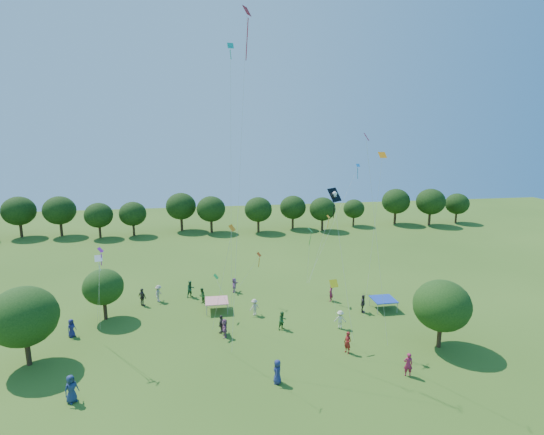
{
  "coord_description": "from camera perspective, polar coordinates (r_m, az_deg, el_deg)",
  "views": [
    {
      "loc": [
        -5.05,
        -16.5,
        17.5
      ],
      "look_at": [
        0.0,
        14.0,
        11.0
      ],
      "focal_mm": 28.0,
      "sensor_mm": 36.0,
      "label": 1
    }
  ],
  "objects": [
    {
      "name": "crowd_person_6",
      "position": [
        41.17,
        -25.36,
        -13.28
      ],
      "size": [
        0.81,
        0.88,
        1.58
      ],
      "primitive_type": "imported",
      "rotation": [
        0.0,
        0.0,
        0.92
      ],
      "color": "navy",
      "rests_on": "ground"
    },
    {
      "name": "pirate_kite",
      "position": [
        34.32,
        8.46,
        2.74
      ],
      "size": [
        1.39,
        4.26,
        11.5
      ],
      "color": "black"
    },
    {
      "name": "crowd_person_12",
      "position": [
        31.47,
        0.73,
        -20.02
      ],
      "size": [
        0.66,
        0.95,
        1.75
      ],
      "primitive_type": "imported",
      "rotation": [
        0.0,
        0.0,
        4.47
      ],
      "color": "navy",
      "rests_on": "ground"
    },
    {
      "name": "crowd_person_5",
      "position": [
        37.6,
        -6.4,
        -14.55
      ],
      "size": [
        0.56,
        1.52,
        1.63
      ],
      "primitive_type": "imported",
      "rotation": [
        0.0,
        0.0,
        4.72
      ],
      "color": "#854D6E",
      "rests_on": "ground"
    },
    {
      "name": "small_kite_5",
      "position": [
        34.62,
        -22.13,
        -6.08
      ],
      "size": [
        1.68,
        3.04,
        7.62
      ],
      "color": "purple"
    },
    {
      "name": "small_kite_4",
      "position": [
        48.2,
        9.96,
        3.13
      ],
      "size": [
        6.91,
        4.14,
        12.3
      ],
      "color": "blue"
    },
    {
      "name": "small_kite_10",
      "position": [
        46.98,
        7.17,
        -1.52
      ],
      "size": [
        2.96,
        2.76,
        6.82
      ],
      "color": "orange"
    },
    {
      "name": "small_kite_7",
      "position": [
        35.51,
        -5.57,
        11.67
      ],
      "size": [
        0.57,
        1.18,
        22.76
      ],
      "color": "#0BA897"
    },
    {
      "name": "crowd_person_10",
      "position": [
        42.7,
        12.12,
        -11.27
      ],
      "size": [
        0.96,
        1.16,
        1.81
      ],
      "primitive_type": "imported",
      "rotation": [
        0.0,
        0.0,
        1.04
      ],
      "color": "#3A302E",
      "rests_on": "ground"
    },
    {
      "name": "small_kite_9",
      "position": [
        37.65,
        14.22,
        4.48
      ],
      "size": [
        2.07,
        1.98,
        14.24
      ],
      "color": "orange"
    },
    {
      "name": "crowd_person_0",
      "position": [
        32.4,
        -25.38,
        -20.09
      ],
      "size": [
        1.02,
        1.02,
        1.9
      ],
      "primitive_type": "imported",
      "rotation": [
        0.0,
        0.0,
        0.78
      ],
      "color": "navy",
      "rests_on": "ground"
    },
    {
      "name": "small_kite_11",
      "position": [
        40.13,
        -7.39,
        -8.23
      ],
      "size": [
        1.41,
        1.95,
        2.9
      ],
      "color": "#1A922E"
    },
    {
      "name": "small_kite_8",
      "position": [
        29.86,
        13.21,
        4.16
      ],
      "size": [
        3.0,
        0.98,
        15.91
      ],
      "color": "red"
    },
    {
      "name": "red_high_kite",
      "position": [
        33.52,
        -3.73,
        19.04
      ],
      "size": [
        2.38,
        5.7,
        25.16
      ],
      "color": "red"
    },
    {
      "name": "crowd_person_13",
      "position": [
        44.84,
        7.92,
        -10.03
      ],
      "size": [
        0.69,
        0.76,
        1.72
      ],
      "primitive_type": "imported",
      "rotation": [
        0.0,
        0.0,
        4.16
      ],
      "color": "maroon",
      "rests_on": "ground"
    },
    {
      "name": "crowd_person_8",
      "position": [
        38.65,
        1.42,
        -13.68
      ],
      "size": [
        0.93,
        0.78,
        1.66
      ],
      "primitive_type": "imported",
      "rotation": [
        0.0,
        0.0,
        0.49
      ],
      "color": "#285D28",
      "rests_on": "ground"
    },
    {
      "name": "crowd_person_4",
      "position": [
        45.21,
        -17.04,
        -10.2
      ],
      "size": [
        1.11,
        1.09,
        1.82
      ],
      "primitive_type": "imported",
      "rotation": [
        0.0,
        0.0,
        2.38
      ],
      "color": "#413A34",
      "rests_on": "ground"
    },
    {
      "name": "small_kite_6",
      "position": [
        34.51,
        -22.26,
        -6.49
      ],
      "size": [
        1.24,
        2.61,
        7.03
      ],
      "color": "white"
    },
    {
      "name": "crowd_person_2",
      "position": [
        44.64,
        -9.43,
        -10.29
      ],
      "size": [
        0.7,
        0.87,
        1.56
      ],
      "primitive_type": "imported",
      "rotation": [
        0.0,
        0.0,
        4.28
      ],
      "color": "#295424",
      "rests_on": "ground"
    },
    {
      "name": "near_tree_east",
      "position": [
        37.25,
        21.88,
        -10.93
      ],
      "size": [
        4.54,
        4.54,
        5.65
      ],
      "color": "#422B19",
      "rests_on": "ground"
    },
    {
      "name": "crowd_person_7",
      "position": [
        35.5,
        10.13,
        -16.22
      ],
      "size": [
        0.7,
        0.79,
        1.78
      ],
      "primitive_type": "imported",
      "rotation": [
        0.0,
        0.0,
        5.24
      ],
      "color": "maroon",
      "rests_on": "ground"
    },
    {
      "name": "treeline",
      "position": [
        73.24,
        -6.65,
        1.24
      ],
      "size": [
        88.01,
        8.77,
        6.77
      ],
      "color": "#422B19",
      "rests_on": "ground"
    },
    {
      "name": "small_kite_2",
      "position": [
        35.14,
        8.33,
        -9.12
      ],
      "size": [
        1.06,
        1.39,
        4.21
      ],
      "color": "gold"
    },
    {
      "name": "near_tree_north",
      "position": [
        42.58,
        -21.75,
        -8.66
      ],
      "size": [
        3.66,
        3.66,
        4.84
      ],
      "color": "#422B19",
      "rests_on": "ground"
    },
    {
      "name": "small_kite_0",
      "position": [
        42.83,
        -2.01,
        -5.58
      ],
      "size": [
        2.21,
        1.8,
        4.06
      ],
      "color": "#BF3E0B"
    },
    {
      "name": "crowd_person_14",
      "position": [
        46.16,
        -10.89,
        -9.43
      ],
      "size": [
        1.01,
        0.85,
        1.8
      ],
      "primitive_type": "imported",
      "rotation": [
        0.0,
        0.0,
        0.51
      ],
      "color": "#22512C",
      "rests_on": "ground"
    },
    {
      "name": "crowd_person_15",
      "position": [
        39.33,
        9.15,
        -13.38
      ],
      "size": [
        1.18,
        0.8,
        1.65
      ],
      "primitive_type": "imported",
      "rotation": [
        0.0,
        0.0,
        2.82
      ],
      "color": "beige",
      "rests_on": "ground"
    },
    {
      "name": "small_kite_3",
      "position": [
        43.76,
        5.13,
        -2.56
      ],
      "size": [
        0.55,
        1.13,
        6.24
      ],
      "color": "#177F20"
    },
    {
      "name": "crowd_person_1",
      "position": [
        33.7,
        17.83,
        -18.28
      ],
      "size": [
        0.72,
        0.53,
        1.77
      ],
      "primitive_type": "imported",
      "rotation": [
        0.0,
        0.0,
        2.97
      ],
      "color": "#981B41",
      "rests_on": "ground"
    },
    {
      "name": "crowd_person_16",
      "position": [
        38.3,
        -6.81,
        -14.03
      ],
      "size": [
        0.83,
        1.06,
        1.65
      ],
      "primitive_type": "imported",
      "rotation": [
        0.0,
        0.0,
        4.24
      ],
      "color": "#433A35",
      "rests_on": "ground"
    },
    {
      "name": "crowd_person_11",
      "position": [
        46.89,
        -5.09,
        -9.04
      ],
      "size": [
        1.01,
        1.59,
        1.6
      ],
      "primitive_type": "imported",
      "rotation": [
        0.0,
        0.0,
        1.23
      ],
      "color": "#9D5C93",
      "rests_on": "ground"
    },
    {
      "name": "tent_blue",
      "position": [
        43.85,
        14.76,
        -10.59
      ],
      "size": [
        2.2,
        2.2,
        1.1
      ],
      "color": "#18369D",
      "rests_on": "ground"
    },
    {
      "name": "crowd_person_9",
      "position": [
        45.8,
        -15.0,
        -9.83
      ],
      "size": [
        0.82,
        1.25,
        1.76
      ],
      "primitive_type": "imported",
      "rotation": [
        0.0,
        0.0,
        1.29
      ],
      "color": "#A49C83",
      "rests_on": "ground"
    },
    {
      "name": "near_tree_west",
      "position": [
        36.99,
        -30.43,
        -11.41
      ],
      "size": [
        4.91,
        4.91,
        6.13
      ],
      "color": "#422B19",
      "rests_on": "ground"
    },
    {
      "name": "crowd_person_3",
      "position": [
        41.35,
        -2.38,
        -11.95
      ],
      "size": [
        1.15,
        0.92,
        1.61
      ],
      "primitive_type": "imported",
      "rotation": [
        0.0,
        0.0,
        3.64
      ],
      "color": "#C2B19B",
      "rests_on": "ground"
    },
    {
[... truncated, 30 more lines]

